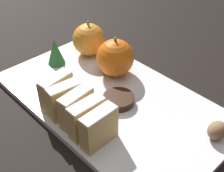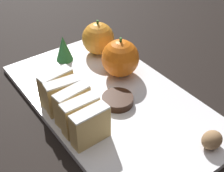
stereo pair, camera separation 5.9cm
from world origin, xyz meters
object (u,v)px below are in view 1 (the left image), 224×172
Objects in this scene: orange_near at (89,40)px; walnut at (217,130)px; orange_far at (115,58)px; chocolate_cookie at (118,100)px.

walnut is at bearing -92.76° from orange_near.
orange_far is 0.25m from walnut.
orange_far is at bearing 49.09° from chocolate_cookie.
orange_far is at bearing -96.85° from orange_near.
walnut is 0.62× the size of chocolate_cookie.
orange_near is 0.10m from orange_far.
orange_far is 0.10m from chocolate_cookie.
orange_near is 1.38× the size of chocolate_cookie.
chocolate_cookie is at bearing -113.65° from orange_near.
orange_near is at bearing 83.15° from orange_far.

